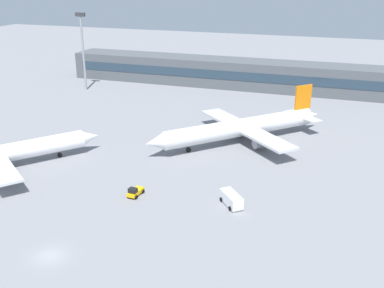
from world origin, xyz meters
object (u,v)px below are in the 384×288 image
baggage_tug_yellow (135,192)px  service_van_white (231,199)px  airplane_mid (240,128)px  floodlight_tower_west (83,46)px

baggage_tug_yellow → service_van_white: size_ratio=0.71×
airplane_mid → service_van_white: bearing=-78.8°
airplane_mid → baggage_tug_yellow: size_ratio=9.68×
airplane_mid → floodlight_tower_west: 68.17m
baggage_tug_yellow → floodlight_tower_west: bearing=127.3°
baggage_tug_yellow → service_van_white: bearing=7.8°
airplane_mid → floodlight_tower_west: bearing=151.8°
airplane_mid → floodlight_tower_west: size_ratio=1.46×
airplane_mid → baggage_tug_yellow: 33.87m
baggage_tug_yellow → service_van_white: 16.76m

